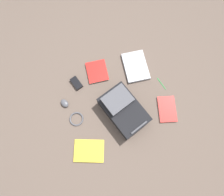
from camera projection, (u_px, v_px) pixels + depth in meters
The scene contains 10 objects.
ground_plane at pixel (115, 100), 1.90m from camera, with size 3.52×3.52×0.00m, color brown.
backpack at pixel (123, 110), 1.79m from camera, with size 0.40×0.51×0.19m.
laptop at pixel (136, 66), 1.98m from camera, with size 0.28×0.36×0.03m.
book_blue at pixel (89, 151), 1.77m from camera, with size 0.33×0.29×0.02m.
book_manual at pixel (97, 72), 1.97m from camera, with size 0.24×0.26×0.02m.
book_red at pixel (167, 109), 1.87m from camera, with size 0.24×0.30×0.02m.
computer_mouse at pixel (65, 103), 1.87m from camera, with size 0.06×0.09×0.04m, color #4C4C51.
cable_coil at pixel (76, 119), 1.85m from camera, with size 0.14×0.14×0.02m, color #4C4C51.
power_brick at pixel (76, 83), 1.93m from camera, with size 0.07×0.14×0.03m, color black.
pen_black at pixel (162, 84), 1.94m from camera, with size 0.01×0.01×0.14m, color #198C33.
Camera 1 is at (0.21, 0.43, 1.84)m, focal length 30.85 mm.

